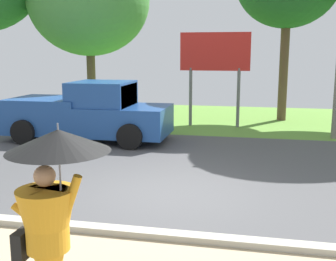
{
  "coord_description": "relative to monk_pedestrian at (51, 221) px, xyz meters",
  "views": [
    {
      "loc": [
        1.7,
        -7.9,
        2.82
      ],
      "look_at": [
        -0.17,
        1.0,
        1.1
      ],
      "focal_mm": 45.1,
      "sensor_mm": 36.0,
      "label": 1
    }
  ],
  "objects": [
    {
      "name": "roadside_billboard",
      "position": [
        0.44,
        12.16,
        1.44
      ],
      "size": [
        2.6,
        0.12,
        3.5
      ],
      "color": "slate",
      "rests_on": "ground_plane"
    },
    {
      "name": "monk_pedestrian",
      "position": [
        0.0,
        0.0,
        0.0
      ],
      "size": [
        1.09,
        1.02,
        2.13
      ],
      "rotation": [
        0.0,
        0.0,
        0.05
      ],
      "color": "orange",
      "rests_on": "ground_plane"
    },
    {
      "name": "ground_plane",
      "position": [
        0.3,
        7.14,
        -1.16
      ],
      "size": [
        40.0,
        22.0,
        0.2
      ],
      "color": "#4C4C4F"
    },
    {
      "name": "tree_right_mid",
      "position": [
        -4.96,
        13.39,
        3.78
      ],
      "size": [
        5.05,
        5.05,
        7.2
      ],
      "color": "brown",
      "rests_on": "ground_plane"
    },
    {
      "name": "pickup_truck",
      "position": [
        -3.22,
        8.79,
        -0.24
      ],
      "size": [
        5.2,
        2.28,
        1.88
      ],
      "rotation": [
        0.0,
        0.0,
        0.05
      ],
      "color": "#1E478C",
      "rests_on": "ground_plane"
    }
  ]
}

